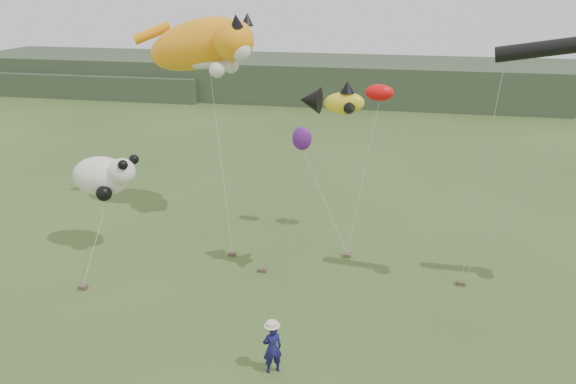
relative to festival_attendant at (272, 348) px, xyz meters
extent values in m
plane|color=#385123|center=(0.07, 1.25, -0.86)|extent=(120.00, 120.00, 0.00)
cube|color=#2D3D28|center=(0.07, 46.25, 1.14)|extent=(90.00, 12.00, 4.00)
cube|color=#2D3D28|center=(-29.93, 43.25, 0.39)|extent=(25.00, 8.00, 2.50)
imported|color=#161550|center=(0.00, 0.00, 0.00)|extent=(0.75, 0.67, 1.72)
cube|color=brown|center=(-3.63, 7.52, -0.78)|extent=(0.32, 0.25, 0.16)
cube|color=brown|center=(-1.93, 6.33, -0.78)|extent=(0.32, 0.25, 0.16)
cube|color=brown|center=(6.30, 6.88, -0.78)|extent=(0.32, 0.25, 0.16)
cube|color=brown|center=(-8.67, 3.44, -0.78)|extent=(0.32, 0.25, 0.16)
cube|color=brown|center=(1.48, 8.43, -0.78)|extent=(0.32, 0.25, 0.16)
ellipsoid|color=orange|center=(-6.44, 12.09, 7.98)|extent=(5.53, 2.39, 3.59)
sphere|color=orange|center=(-4.33, 11.03, 8.29)|extent=(1.90, 1.90, 1.90)
cone|color=black|center=(-4.02, 10.50, 9.19)|extent=(0.59, 0.72, 0.71)
cone|color=black|center=(-3.81, 11.56, 9.19)|extent=(0.59, 0.68, 0.67)
sphere|color=silver|center=(-3.91, 10.72, 7.87)|extent=(0.95, 0.95, 0.95)
ellipsoid|color=silver|center=(-6.23, 11.77, 7.13)|extent=(1.86, 0.93, 0.58)
sphere|color=silver|center=(-4.97, 10.40, 7.03)|extent=(0.74, 0.74, 0.74)
sphere|color=silver|center=(-4.76, 11.88, 7.03)|extent=(0.74, 0.74, 0.74)
cylinder|color=orange|center=(-9.19, 12.93, 8.40)|extent=(1.97, 1.44, 1.15)
ellipsoid|color=yellow|center=(1.35, 5.92, 6.62)|extent=(1.64, 0.79, 0.95)
cone|color=black|center=(0.04, 6.25, 6.62)|extent=(0.84, 1.04, 0.98)
cone|color=black|center=(1.46, 5.92, 7.22)|extent=(0.55, 0.55, 0.44)
cone|color=black|center=(1.68, 5.38, 6.52)|extent=(0.58, 0.61, 0.44)
cone|color=black|center=(1.68, 6.47, 6.52)|extent=(0.58, 0.61, 0.44)
cylinder|color=black|center=(7.87, 6.21, 8.66)|extent=(3.01, 0.93, 1.02)
ellipsoid|color=white|center=(-9.52, 7.22, 2.64)|extent=(2.67, 1.78, 1.78)
sphere|color=white|center=(-8.33, 6.92, 3.03)|extent=(1.19, 1.19, 1.19)
sphere|color=black|center=(-8.03, 6.52, 3.48)|extent=(0.43, 0.43, 0.43)
sphere|color=black|center=(-7.94, 7.36, 3.48)|extent=(0.43, 0.43, 0.43)
sphere|color=black|center=(-9.02, 6.43, 2.14)|extent=(0.69, 0.69, 0.69)
sphere|color=black|center=(-10.31, 7.51, 2.24)|extent=(0.69, 0.69, 0.69)
ellipsoid|color=red|center=(2.42, 10.63, 6.21)|extent=(1.26, 0.73, 0.73)
ellipsoid|color=#5C1A7B|center=(-1.11, 11.07, 3.83)|extent=(0.94, 0.63, 1.15)
camera|label=1|loc=(3.47, -14.34, 10.69)|focal=35.00mm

